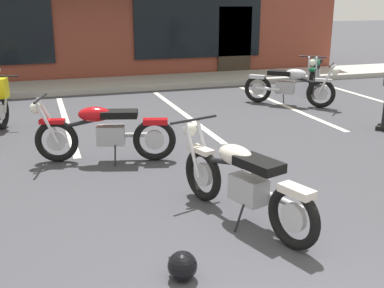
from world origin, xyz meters
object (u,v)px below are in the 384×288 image
(motorcycle_foreground_classic, at_px, (242,181))
(motorcycle_black_cruiser, at_px, (290,85))
(motorcycle_blue_standard, at_px, (104,131))
(motorcycle_silver_naked, at_px, (315,72))
(helmet_on_pavement, at_px, (182,266))

(motorcycle_foreground_classic, xyz_separation_m, motorcycle_black_cruiser, (3.44, 5.10, 0.00))
(motorcycle_foreground_classic, bearing_deg, motorcycle_blue_standard, 114.43)
(motorcycle_silver_naked, height_order, motorcycle_blue_standard, same)
(helmet_on_pavement, bearing_deg, motorcycle_foreground_classic, 43.45)
(motorcycle_foreground_classic, height_order, motorcycle_silver_naked, same)
(motorcycle_foreground_classic, xyz_separation_m, helmet_on_pavement, (-0.95, -0.90, -0.33))
(motorcycle_blue_standard, bearing_deg, motorcycle_foreground_classic, -65.57)
(motorcycle_foreground_classic, bearing_deg, motorcycle_silver_naked, 52.83)
(motorcycle_black_cruiser, relative_size, motorcycle_silver_naked, 0.96)
(motorcycle_black_cruiser, bearing_deg, motorcycle_foreground_classic, -123.96)
(motorcycle_silver_naked, relative_size, motorcycle_blue_standard, 0.87)
(motorcycle_foreground_classic, distance_m, motorcycle_blue_standard, 2.72)
(motorcycle_black_cruiser, bearing_deg, motorcycle_blue_standard, -150.03)
(motorcycle_foreground_classic, bearing_deg, helmet_on_pavement, -136.55)
(motorcycle_blue_standard, bearing_deg, helmet_on_pavement, -87.08)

